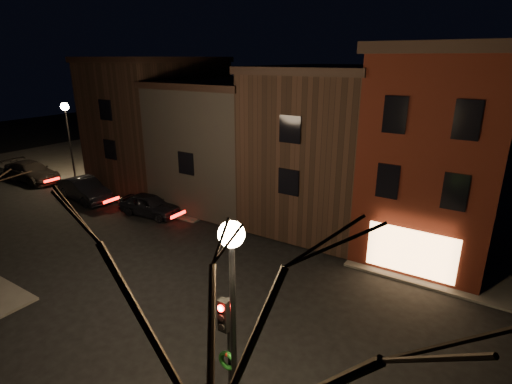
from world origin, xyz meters
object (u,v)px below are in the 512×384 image
street_lamp_near (232,279)px  parked_car_a (149,205)px  bare_tree_right (204,320)px  street_lamp_far (67,121)px  parked_car_c (31,172)px  parked_car_b (85,190)px  traffic_signal (227,343)px

street_lamp_near → parked_car_a: street_lamp_near is taller
street_lamp_near → bare_tree_right: (1.30, -2.50, 0.97)m
street_lamp_far → bare_tree_right: bearing=-29.0°
parked_car_a → parked_car_c: (-14.15, 0.00, 0.10)m
street_lamp_far → bare_tree_right: bare_tree_right is taller
bare_tree_right → parked_car_b: 25.82m
street_lamp_far → parked_car_b: (4.53, -2.22, -4.34)m
traffic_signal → parked_car_a: traffic_signal is taller
street_lamp_near → traffic_signal: bearing=140.6°
parked_car_a → parked_car_c: size_ratio=0.75×
street_lamp_near → bare_tree_right: 2.98m
bare_tree_right → parked_car_a: (-15.83, 13.00, -5.41)m
traffic_signal → parked_car_a: (-13.93, 10.01, -2.08)m
traffic_signal → parked_car_a: bearing=144.3°
street_lamp_near → traffic_signal: (-0.60, 0.49, -2.37)m
street_lamp_far → bare_tree_right: size_ratio=0.76×
street_lamp_near → street_lamp_far: 28.00m
street_lamp_far → parked_car_c: 5.82m
street_lamp_near → street_lamp_far: bearing=154.2°
street_lamp_far → parked_car_a: size_ratio=1.51×
street_lamp_far → traffic_signal: size_ratio=1.60×
traffic_signal → parked_car_a: 17.28m
bare_tree_right → parked_car_a: 21.19m
parked_car_a → parked_car_b: bearing=89.2°
bare_tree_right → street_lamp_far: bearing=151.0°
bare_tree_right → parked_car_a: bearing=140.6°
street_lamp_near → parked_car_b: street_lamp_near is taller
parked_car_a → parked_car_b: 6.16m
street_lamp_far → traffic_signal: bearing=-25.5°
traffic_signal → parked_car_c: bearing=160.4°
parked_car_a → parked_car_b: (-6.14, -0.52, 0.10)m
bare_tree_right → parked_car_b: (-21.97, 12.48, -5.31)m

